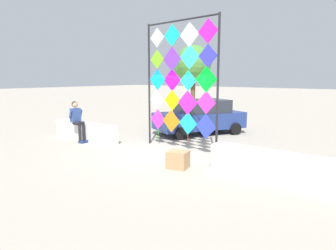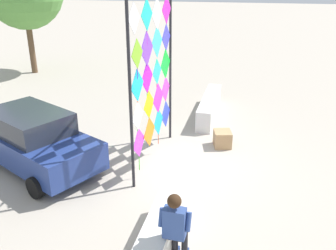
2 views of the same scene
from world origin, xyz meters
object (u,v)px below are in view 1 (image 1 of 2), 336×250
Objects in this scene: cardboard_box_large at (178,160)px; tree_broadleaf at (193,63)px; parked_car at (200,117)px; kite_display_rack at (181,78)px; seated_vendor at (77,118)px.

tree_broadleaf is at bearing 122.42° from cardboard_box_large.
parked_car is at bearing -53.95° from tree_broadleaf.
tree_broadleaf reaches higher than cardboard_box_large.
kite_display_rack is 2.99m from cardboard_box_large.
seated_vendor is 5.03m from cardboard_box_large.
kite_display_rack is 2.78× the size of seated_vendor.
tree_broadleaf is (-5.27, 7.24, 2.64)m from parked_car.
parked_car is 5.14m from cardboard_box_large.
parked_car is 0.88× the size of tree_broadleaf.
kite_display_rack is at bearing 124.62° from cardboard_box_large.
seated_vendor is at bearing 176.35° from cardboard_box_large.
parked_car is at bearing 110.33° from kite_display_rack.
kite_display_rack is 3.50m from parked_car.
parked_car is at bearing 57.49° from seated_vendor.
seated_vendor is 0.33× the size of tree_broadleaf.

